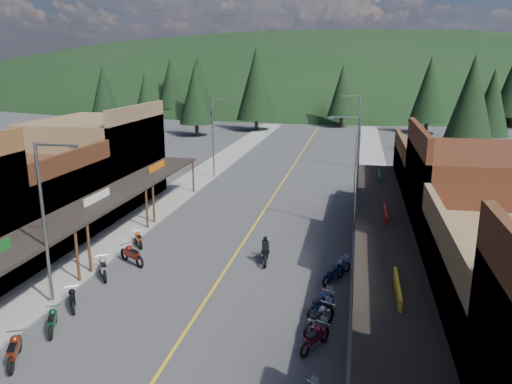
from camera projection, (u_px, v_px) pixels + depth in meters
The scene contains 37 objects.
ground at pixel (226, 269), 28.50m from camera, with size 220.00×220.00×0.00m, color #38383A.
centerline at pixel (280, 186), 47.46m from camera, with size 0.15×90.00×0.01m, color gold.
sidewalk_west at pixel (193, 181), 49.12m from camera, with size 3.40×94.00×0.15m, color gray.
sidewalk_east at pixel (374, 190), 45.76m from camera, with size 3.40×94.00×0.15m, color gray.
shop_west_2 at pixel (26, 205), 32.12m from camera, with size 10.90×9.00×6.20m.
shop_west_3 at pixel (99, 162), 40.98m from camera, with size 10.90×10.20×8.20m.
shop_east_2 at pixel (484, 216), 26.56m from camera, with size 10.90×9.00×8.20m.
shop_east_3 at pixel (450, 190), 35.92m from camera, with size 10.90×10.20×6.20m.
streetlight_0 at pixel (46, 218), 23.02m from camera, with size 2.16×0.18×8.00m.
streetlight_1 at pixel (215, 135), 49.57m from camera, with size 2.16×0.18×8.00m.
streetlight_2 at pixel (355, 169), 33.62m from camera, with size 2.16×0.18×8.00m.
streetlight_3 at pixel (357, 128), 54.47m from camera, with size 2.16×0.18×8.00m.
ridge_hill at pixel (336, 100), 156.50m from camera, with size 310.00×140.00×60.00m, color black.
pine_0 at pixel (104, 89), 93.35m from camera, with size 5.04×5.04×11.00m.
pine_1 at pixel (199, 84), 97.66m from camera, with size 5.88×5.88×12.50m.
pine_2 at pixel (256, 83), 83.40m from camera, with size 6.72×6.72×14.00m.
pine_3 at pixel (342, 91), 88.67m from camera, with size 5.04×5.04×11.00m.
pine_4 at pixel (429, 89), 80.09m from camera, with size 5.88×5.88×12.50m.
pine_7 at pixel (171, 83), 104.89m from camera, with size 5.88×5.88×12.50m.
pine_8 at pixel (146, 103), 69.15m from camera, with size 4.48×4.48×10.00m.
pine_9 at pixel (492, 102), 64.93m from camera, with size 4.93×4.93×10.80m.
pine_10 at pixel (196, 93), 77.66m from camera, with size 5.38×5.38×11.60m.
pine_11 at pixel (471, 99), 58.86m from camera, with size 5.82×5.82×12.40m.
bike_west_3 at pixel (14, 348), 19.44m from camera, with size 0.73×2.20×1.25m, color maroon, non-canonical shape.
bike_west_4 at pixel (52, 320), 21.73m from camera, with size 0.66×1.99×1.14m, color #0B3A20, non-canonical shape.
bike_west_5 at pixel (72, 298), 23.78m from camera, with size 0.64×1.92×1.10m, color black, non-canonical shape.
bike_west_6 at pixel (103, 266), 27.22m from camera, with size 0.74×2.21×1.27m, color gray, non-canonical shape.
bike_west_7 at pixel (132, 254), 28.97m from camera, with size 0.77×2.31×1.32m, color #62120D, non-canonical shape.
bike_west_8 at pixel (139, 238), 31.87m from camera, with size 0.62×1.87×1.07m, color #C34A0D, non-canonical shape.
bike_east_4 at pixel (315, 337), 20.34m from camera, with size 0.68×2.05×1.17m, color maroon, non-canonical shape.
bike_east_5 at pixel (319, 317), 21.75m from camera, with size 0.76×2.29×1.31m, color #939398, non-canonical shape.
bike_east_6 at pixel (321, 303), 23.20m from camera, with size 0.69×2.07×1.18m, color navy, non-canonical shape.
bike_east_7 at pixel (333, 273), 26.58m from camera, with size 0.63×1.90×1.08m, color navy, non-canonical shape.
bike_east_8 at pixel (339, 267), 27.39m from camera, with size 0.64×1.91×1.09m, color navy, non-canonical shape.
rider_on_bike at pixel (266, 252), 29.21m from camera, with size 1.04×2.32×1.71m.
pedestrian_east_a at pixel (368, 329), 19.93m from camera, with size 0.70×0.46×1.92m, color #2C2233.
pedestrian_east_b at pixel (369, 194), 40.25m from camera, with size 0.92×0.53×1.88m, color brown.
Camera 1 is at (6.93, -25.59, 11.45)m, focal length 35.00 mm.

